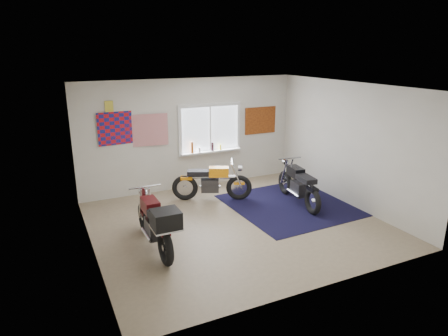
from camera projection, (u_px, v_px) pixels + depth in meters
name	position (u px, v px, depth m)	size (l,w,h in m)	color
ground	(237.00, 224.00, 7.99)	(5.50, 5.50, 0.00)	#9E896B
room_shell	(238.00, 144.00, 7.51)	(5.50, 5.50, 5.50)	white
navy_rug	(290.00, 205.00, 8.93)	(2.50, 2.60, 0.01)	black
window_assembly	(210.00, 132.00, 9.93)	(1.66, 0.17, 1.26)	white
oil_bottles	(203.00, 147.00, 9.88)	(0.83, 0.07, 0.28)	#964615
flag_display	(109.00, 106.00, 8.73)	(1.60, 0.10, 1.17)	red
triumph_poster	(260.00, 120.00, 10.49)	(0.90, 0.03, 0.70)	#A54C14
yellow_triumph	(212.00, 183.00, 9.14)	(1.73, 0.88, 0.93)	black
black_chrome_bike	(298.00, 186.00, 8.92)	(0.57, 1.86, 0.96)	black
maroon_tourer	(156.00, 224.00, 6.78)	(0.59, 1.94, 0.99)	black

